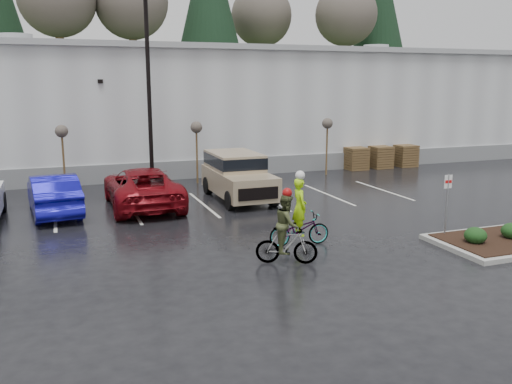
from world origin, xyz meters
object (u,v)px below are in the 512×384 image
object	(u,v)px
fire_lane_sign	(447,198)
sapling_west	(62,135)
cyclist_olive	(287,236)
cyclist_hivis	(299,223)
suv_tan	(239,177)
sapling_east	(327,126)
pallet_stack_a	(356,158)
car_blue	(54,194)
pallet_stack_b	(380,157)
lamppost	(148,71)
pallet_stack_c	(405,156)
sapling_mid	(196,131)
car_red	(142,187)

from	to	relation	value
fire_lane_sign	sapling_west	bearing A→B (deg)	132.67
fire_lane_sign	cyclist_olive	size ratio (longest dim) A/B	0.98
sapling_west	cyclist_hivis	distance (m)	13.80
suv_tan	cyclist_olive	xyz separation A→B (m)	(-1.46, -8.76, -0.21)
sapling_east	pallet_stack_a	distance (m)	3.39
car_blue	cyclist_hivis	size ratio (longest dim) A/B	2.01
sapling_east	suv_tan	bearing A→B (deg)	-146.06
sapling_east	pallet_stack_b	distance (m)	4.78
lamppost	car_blue	bearing A→B (deg)	-141.54
lamppost	pallet_stack_b	distance (m)	15.19
pallet_stack_a	suv_tan	world-z (taller)	suv_tan
car_blue	lamppost	bearing A→B (deg)	-147.20
sapling_west	pallet_stack_c	world-z (taller)	sapling_west
sapling_west	sapling_east	world-z (taller)	same
sapling_west	suv_tan	xyz separation A→B (m)	(7.25, -4.54, -1.70)
sapling_mid	pallet_stack_a	bearing A→B (deg)	5.71
lamppost	car_red	world-z (taller)	lamppost
suv_tan	cyclist_olive	world-z (taller)	cyclist_olive
car_blue	cyclist_olive	bearing A→B (deg)	120.12
pallet_stack_a	fire_lane_sign	bearing A→B (deg)	-108.81
sapling_mid	car_red	bearing A→B (deg)	-127.75
pallet_stack_c	car_red	distance (m)	17.88
lamppost	suv_tan	distance (m)	6.69
sapling_east	cyclist_olive	size ratio (longest dim) A/B	1.43
sapling_east	car_blue	xyz separation A→B (m)	(-14.51, -4.58, -1.92)
pallet_stack_a	car_red	distance (m)	14.59
sapling_east	fire_lane_sign	size ratio (longest dim) A/B	1.45
sapling_mid	cyclist_olive	world-z (taller)	sapling_mid
lamppost	sapling_east	world-z (taller)	lamppost
sapling_west	sapling_east	size ratio (longest dim) A/B	1.00
lamppost	sapling_east	distance (m)	10.48
car_red	cyclist_olive	world-z (taller)	cyclist_olive
cyclist_hivis	fire_lane_sign	bearing A→B (deg)	-98.14
pallet_stack_a	fire_lane_sign	world-z (taller)	fire_lane_sign
sapling_mid	pallet_stack_b	bearing A→B (deg)	4.89
lamppost	pallet_stack_c	size ratio (longest dim) A/B	6.83
pallet_stack_b	suv_tan	world-z (taller)	suv_tan
pallet_stack_c	suv_tan	size ratio (longest dim) A/B	0.26
sapling_west	car_red	distance (m)	5.75
pallet_stack_b	fire_lane_sign	bearing A→B (deg)	-114.88
sapling_east	suv_tan	world-z (taller)	sapling_east
lamppost	cyclist_hivis	bearing A→B (deg)	-75.06
cyclist_hivis	cyclist_olive	world-z (taller)	cyclist_hivis
fire_lane_sign	cyclist_hivis	bearing A→B (deg)	168.52
cyclist_hivis	suv_tan	bearing A→B (deg)	0.46
lamppost	suv_tan	world-z (taller)	lamppost
car_red	cyclist_hivis	world-z (taller)	cyclist_hivis
suv_tan	pallet_stack_b	bearing A→B (deg)	26.85
cyclist_hivis	sapling_east	bearing A→B (deg)	-27.76
car_red	suv_tan	xyz separation A→B (m)	(4.25, -0.02, 0.19)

